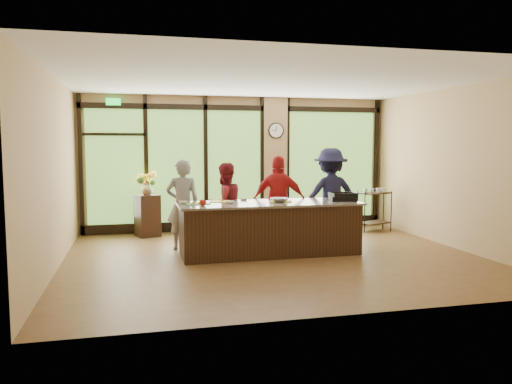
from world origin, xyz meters
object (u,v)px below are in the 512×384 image
island_base (269,229)px  cook_right (330,195)px  roasting_pan (343,199)px  flower_stand (147,216)px  bar_cart (374,205)px  cook_left (183,205)px

island_base → cook_right: size_ratio=1.66×
cook_right → roasting_pan: 0.82m
roasting_pan → flower_stand: roasting_pan is taller
cook_right → bar_cart: 1.80m
island_base → flower_stand: bearing=132.5°
island_base → bar_cart: 3.40m
cook_right → roasting_pan: cook_right is taller
cook_left → cook_right: size_ratio=0.89×
flower_stand → cook_left: bearing=-87.5°
island_base → roasting_pan: 1.45m
island_base → cook_left: bearing=152.7°
cook_left → bar_cart: cook_left is taller
cook_left → bar_cart: size_ratio=1.74×
roasting_pan → bar_cart: bearing=59.6°
flower_stand → bar_cart: 5.00m
flower_stand → bar_cart: bar_cart is taller
cook_left → flower_stand: (-0.61, 1.50, -0.39)m
cook_left → cook_right: cook_right is taller
cook_right → flower_stand: cook_right is taller
island_base → bar_cart: bearing=30.8°
cook_left → bar_cart: 4.48m
cook_right → flower_stand: 3.85m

